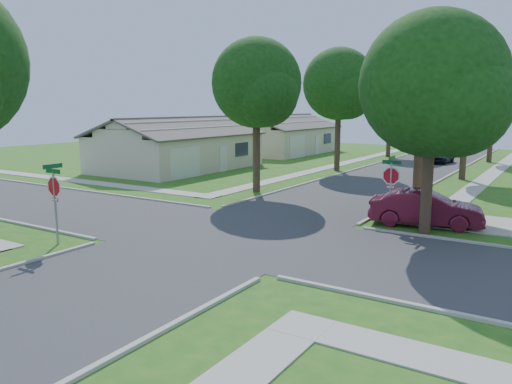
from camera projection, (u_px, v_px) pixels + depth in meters
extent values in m
plane|color=#24601A|center=(235.00, 234.00, 19.81)|extent=(100.00, 100.00, 0.00)
cube|color=#333335|center=(235.00, 234.00, 19.81)|extent=(7.00, 100.00, 0.02)
cube|color=#9E9B91|center=(493.00, 173.00, 38.24)|extent=(1.20, 40.00, 0.04)
cube|color=#9E9B91|center=(344.00, 163.00, 44.67)|extent=(1.20, 40.00, 0.04)
cube|color=#9E9B91|center=(479.00, 223.00, 21.55)|extent=(8.80, 3.60, 0.05)
cube|color=gray|center=(56.00, 208.00, 18.15)|extent=(0.06, 0.06, 2.70)
cylinder|color=white|center=(54.00, 187.00, 18.01)|extent=(1.05, 0.02, 1.05)
cylinder|color=red|center=(54.00, 187.00, 18.01)|extent=(0.90, 0.03, 0.90)
cube|color=red|center=(55.00, 200.00, 18.09)|extent=(0.34, 0.03, 0.12)
cube|color=white|center=(55.00, 200.00, 18.09)|extent=(0.30, 0.03, 0.08)
cube|color=#0C5426|center=(53.00, 171.00, 17.92)|extent=(0.80, 0.02, 0.16)
cube|color=#0C5426|center=(53.00, 166.00, 17.88)|extent=(0.02, 0.80, 0.16)
cube|color=gray|center=(390.00, 195.00, 21.02)|extent=(0.06, 0.06, 2.70)
cylinder|color=white|center=(391.00, 176.00, 20.88)|extent=(1.05, 0.02, 1.05)
cylinder|color=red|center=(391.00, 176.00, 20.88)|extent=(0.90, 0.03, 0.90)
cube|color=red|center=(391.00, 187.00, 20.96)|extent=(0.34, 0.03, 0.12)
cube|color=white|center=(391.00, 187.00, 20.96)|extent=(0.30, 0.03, 0.08)
cube|color=#0C5426|center=(392.00, 162.00, 20.79)|extent=(0.80, 0.02, 0.16)
cube|color=#0C5426|center=(392.00, 158.00, 20.76)|extent=(0.02, 0.80, 0.16)
cylinder|color=#38281C|center=(418.00, 169.00, 24.49)|extent=(0.44, 0.44, 3.95)
sphere|color=#11370D|center=(422.00, 88.00, 23.83)|extent=(4.80, 4.80, 4.80)
sphere|color=#11370D|center=(437.00, 101.00, 23.09)|extent=(3.46, 3.46, 3.46)
sphere|color=#11370D|center=(410.00, 99.00, 24.79)|extent=(3.26, 3.26, 3.26)
cylinder|color=#38281C|center=(464.00, 149.00, 34.46)|extent=(0.44, 0.44, 4.30)
sphere|color=#11370D|center=(468.00, 84.00, 33.72)|extent=(5.40, 5.40, 5.40)
sphere|color=#11370D|center=(481.00, 94.00, 32.89)|extent=(3.89, 3.89, 3.89)
sphere|color=#11370D|center=(457.00, 93.00, 34.80)|extent=(3.67, 3.67, 3.67)
cylinder|color=#38281C|center=(491.00, 139.00, 45.29)|extent=(0.44, 0.44, 4.20)
sphere|color=#11370D|center=(494.00, 93.00, 44.59)|extent=(5.00, 5.00, 5.00)
sphere|color=#11370D|center=(504.00, 100.00, 43.82)|extent=(3.60, 3.60, 3.60)
sphere|color=#11370D|center=(486.00, 99.00, 45.60)|extent=(3.40, 3.40, 3.40)
cylinder|color=#38281C|center=(256.00, 156.00, 29.42)|extent=(0.44, 0.44, 4.25)
sphere|color=#11370D|center=(256.00, 83.00, 28.71)|extent=(5.20, 5.20, 5.20)
sphere|color=#11370D|center=(265.00, 94.00, 27.91)|extent=(3.74, 3.74, 3.74)
sphere|color=#11370D|center=(251.00, 92.00, 29.75)|extent=(3.54, 3.54, 3.54)
cylinder|color=#38281C|center=(337.00, 142.00, 39.40)|extent=(0.44, 0.44, 4.44)
sphere|color=#11370D|center=(339.00, 84.00, 38.64)|extent=(5.60, 5.60, 5.60)
sphere|color=#11370D|center=(348.00, 93.00, 37.77)|extent=(4.03, 4.03, 4.03)
sphere|color=#11370D|center=(332.00, 92.00, 39.76)|extent=(3.81, 3.81, 3.81)
cylinder|color=#38281C|center=(389.00, 138.00, 50.27)|extent=(0.44, 0.44, 3.90)
sphere|color=#11370D|center=(390.00, 99.00, 49.63)|extent=(4.60, 4.60, 4.60)
sphere|color=#11370D|center=(397.00, 105.00, 48.92)|extent=(3.31, 3.31, 3.31)
sphere|color=#11370D|center=(385.00, 104.00, 50.55)|extent=(3.13, 3.13, 3.13)
cylinder|color=#38281C|center=(427.00, 190.00, 19.69)|extent=(0.44, 0.44, 3.54)
sphere|color=#11370D|center=(433.00, 84.00, 19.00)|extent=(5.60, 5.60, 5.60)
sphere|color=#11370D|center=(456.00, 102.00, 18.13)|extent=(4.03, 4.03, 4.03)
sphere|color=#11370D|center=(415.00, 99.00, 20.12)|extent=(3.81, 3.81, 3.81)
cube|color=beige|center=(178.00, 152.00, 40.50)|extent=(8.00, 13.00, 2.80)
cube|color=#47413C|center=(197.00, 127.00, 39.10)|extent=(4.42, 13.60, 1.56)
cube|color=#47413C|center=(159.00, 126.00, 41.21)|extent=(4.42, 13.60, 1.56)
cube|color=silver|center=(185.00, 163.00, 35.18)|extent=(0.06, 3.20, 2.20)
cube|color=silver|center=(223.00, 159.00, 38.99)|extent=(0.06, 0.90, 2.00)
cube|color=#1E2633|center=(242.00, 149.00, 41.06)|extent=(0.06, 1.80, 1.10)
cube|color=beige|center=(281.00, 140.00, 54.66)|extent=(8.00, 13.00, 2.80)
cube|color=#47413C|center=(298.00, 122.00, 53.26)|extent=(4.42, 13.60, 1.56)
cube|color=#47413C|center=(266.00, 121.00, 55.37)|extent=(4.42, 13.60, 1.56)
cube|color=silver|center=(297.00, 147.00, 49.34)|extent=(0.06, 3.20, 2.20)
cube|color=silver|center=(317.00, 145.00, 53.14)|extent=(0.06, 0.90, 2.00)
cube|color=#1E2633|center=(327.00, 138.00, 55.21)|extent=(0.06, 1.80, 1.10)
imported|color=maroon|center=(426.00, 208.00, 21.10)|extent=(4.84, 2.53, 1.52)
imported|color=black|center=(442.00, 156.00, 44.72)|extent=(1.83, 3.85, 1.27)
imported|color=black|center=(440.00, 148.00, 54.50)|extent=(1.69, 4.14, 1.20)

